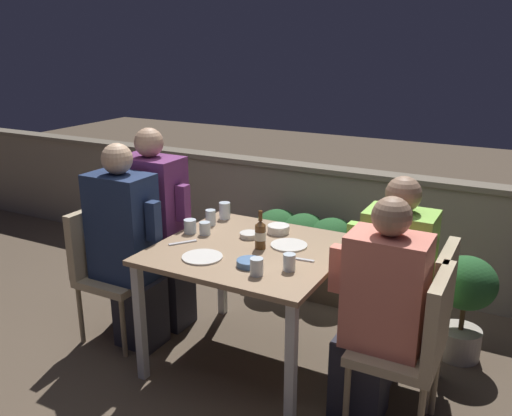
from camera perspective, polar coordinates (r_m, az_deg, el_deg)
The scene contains 27 objects.
ground_plane at distance 3.49m, azimuth -0.60°, elevation -15.76°, with size 16.00×16.00×0.00m, color brown.
parapet_wall at distance 4.45m, azimuth 8.14°, elevation -1.59°, with size 9.00×0.18×0.93m.
dining_table at distance 3.17m, azimuth -0.63°, elevation -5.64°, with size 1.04×0.99×0.75m.
planter_hedge at distance 4.25m, azimuth 4.95°, elevation -4.20°, with size 0.84×0.47×0.62m.
chair_left_near at distance 3.67m, azimuth -15.52°, elevation -5.38°, with size 0.42×0.42×0.87m.
person_navy_jumper at distance 3.50m, azimuth -13.38°, elevation -3.97°, with size 0.48×0.26×1.32m.
chair_left_far at distance 3.87m, azimuth -12.46°, elevation -3.93°, with size 0.42×0.42×0.87m.
person_purple_stripe at distance 3.70m, azimuth -10.34°, elevation -2.16°, with size 0.49×0.26×1.37m.
chair_right_near at distance 2.80m, azimuth 16.50°, elevation -13.01°, with size 0.42×0.42×0.87m.
person_coral_top at distance 2.79m, azimuth 12.65°, elevation -10.73°, with size 0.48×0.26×1.22m.
chair_right_far at distance 3.11m, azimuth 17.33°, elevation -9.85°, with size 0.42×0.42×0.87m.
person_green_blouse at distance 3.10m, azimuth 13.92°, elevation -7.66°, with size 0.47×0.26×1.23m.
beer_bottle at distance 3.10m, azimuth 0.46°, elevation -2.77°, with size 0.06×0.06×0.23m.
plate_0 at distance 3.01m, azimuth -5.68°, elevation -5.15°, with size 0.23×0.23×0.01m.
plate_1 at distance 3.17m, azimuth 3.49°, elevation -3.92°, with size 0.22×0.22×0.01m.
bowl_0 at distance 2.89m, azimuth -0.70°, elevation -5.74°, with size 0.14×0.14×0.04m.
bowl_1 at distance 3.29m, azimuth -0.72°, elevation -2.81°, with size 0.12×0.12×0.03m.
bowl_2 at distance 3.37m, azimuth 2.38°, elevation -2.17°, with size 0.14×0.14×0.05m.
glass_cup_0 at distance 3.38m, azimuth -6.95°, elevation -1.92°, with size 0.08×0.08×0.09m.
glass_cup_1 at distance 3.62m, azimuth -3.32°, elevation -0.28°, with size 0.07×0.07×0.11m.
glass_cup_2 at distance 3.35m, azimuth -5.40°, elevation -2.15°, with size 0.07×0.07×0.08m.
glass_cup_3 at distance 2.77m, azimuth 0.07°, elevation -6.20°, with size 0.07×0.07×0.09m.
glass_cup_4 at distance 2.83m, azimuth 3.53°, elevation -5.71°, with size 0.07×0.07×0.09m.
glass_cup_5 at distance 3.51m, azimuth -4.80°, elevation -1.00°, with size 0.07×0.07×0.10m.
fork_0 at distance 3.23m, azimuth -7.72°, elevation -3.63°, with size 0.12×0.15×0.01m.
fork_1 at distance 2.98m, azimuth 4.57°, elevation -5.38°, with size 0.17×0.04×0.01m.
potted_plant at distance 3.56m, azimuth 21.13°, elevation -8.72°, with size 0.36×0.36×0.67m.
Camera 1 is at (1.40, -2.56, 1.91)m, focal length 38.00 mm.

